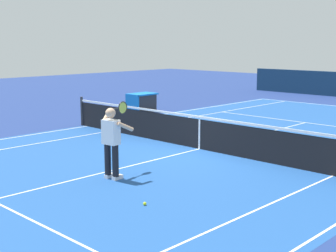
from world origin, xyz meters
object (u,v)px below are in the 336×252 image
tennis_player_near (112,139)px  tennis_ball (145,204)px  equipment_cart_tarped (142,103)px  tennis_net (200,133)px

tennis_player_near → tennis_ball: 2.19m
tennis_player_near → equipment_cart_tarped: size_ratio=1.36×
tennis_ball → equipment_cart_tarped: size_ratio=0.05×
tennis_ball → equipment_cart_tarped: 12.28m
tennis_ball → equipment_cart_tarped: (-8.31, -9.04, 0.40)m
tennis_player_near → tennis_net: bearing=-171.6°
tennis_player_near → equipment_cart_tarped: tennis_player_near is taller
tennis_net → tennis_ball: tennis_net is taller
tennis_net → tennis_ball: bearing=28.3°
tennis_net → tennis_player_near: 3.81m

